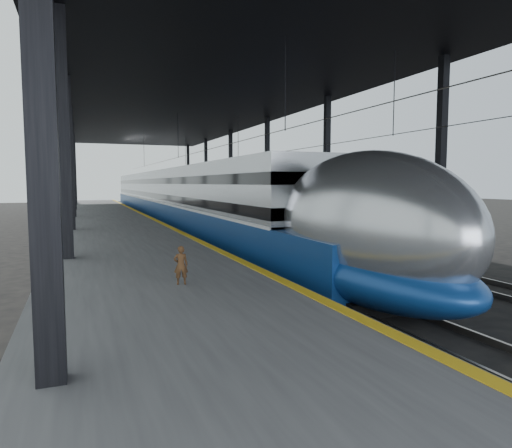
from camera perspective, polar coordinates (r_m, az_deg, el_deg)
ground at (r=12.75m, az=4.84°, el=-10.63°), size 160.00×160.00×0.00m
platform at (r=31.21m, az=-17.62°, el=-0.56°), size 6.00×80.00×1.00m
yellow_strip at (r=31.47m, az=-12.55°, el=0.53°), size 0.30×80.00×0.01m
rails at (r=32.74m, az=-3.49°, el=-0.81°), size 6.52×80.00×0.16m
canopy at (r=32.36m, az=-8.12°, el=15.14°), size 18.00×75.00×9.47m
tgv_train at (r=39.01m, az=-10.28°, el=3.06°), size 3.15×65.20×4.51m
second_train at (r=49.49m, az=-6.71°, el=3.24°), size 2.67×56.05×3.68m
child at (r=11.25m, az=-9.38°, el=-5.10°), size 0.38×0.28×0.95m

